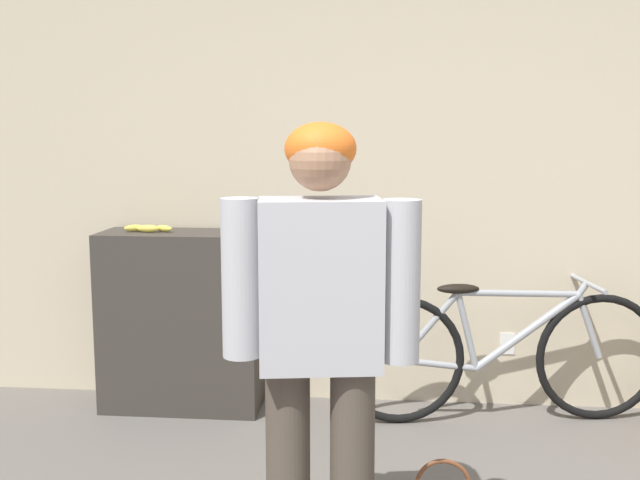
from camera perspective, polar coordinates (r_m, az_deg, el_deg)
The scene contains 5 objects.
wall_back at distance 4.14m, azimuth 6.91°, elevation 5.23°, with size 8.00×0.07×2.60m.
side_shelf at distance 4.19m, azimuth -10.47°, elevation -6.05°, with size 0.86×0.36×0.98m.
person at distance 2.47m, azimuth 0.00°, elevation -6.18°, with size 0.65×0.29×1.55m.
bicycle at distance 4.06m, azimuth 13.55°, elevation -8.45°, with size 1.72×0.46×0.75m.
banana at distance 4.13m, azimuth -12.98°, elevation 0.87°, with size 0.28×0.08×0.04m.
Camera 1 is at (-0.10, -1.49, 1.52)m, focal length 42.00 mm.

